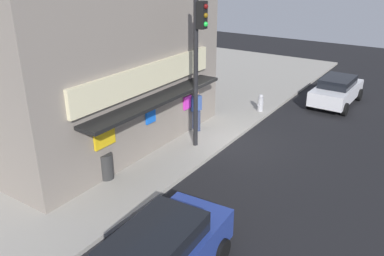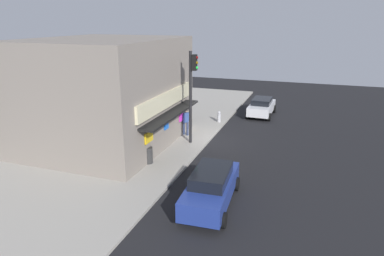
% 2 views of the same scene
% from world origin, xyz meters
% --- Properties ---
extents(ground_plane, '(49.51, 49.51, 0.00)m').
position_xyz_m(ground_plane, '(0.00, 0.00, 0.00)').
color(ground_plane, black).
extents(sidewalk, '(33.01, 11.55, 0.13)m').
position_xyz_m(sidewalk, '(0.00, 5.77, 0.07)').
color(sidewalk, '#A39E93').
rests_on(sidewalk, ground_plane).
extents(corner_building, '(9.74, 8.86, 6.47)m').
position_xyz_m(corner_building, '(-2.64, 6.04, 3.37)').
color(corner_building, gray).
rests_on(corner_building, sidewalk).
extents(traffic_light, '(0.32, 0.58, 5.76)m').
position_xyz_m(traffic_light, '(-1.10, 0.93, 3.80)').
color(traffic_light, black).
rests_on(traffic_light, sidewalk).
extents(fire_hydrant, '(0.51, 0.27, 0.86)m').
position_xyz_m(fire_hydrant, '(3.96, 0.50, 0.55)').
color(fire_hydrant, '#B2B2B7').
rests_on(fire_hydrant, sidewalk).
extents(trash_can, '(0.50, 0.50, 0.91)m').
position_xyz_m(trash_can, '(-4.99, 2.11, 0.59)').
color(trash_can, '#2D2D2D').
rests_on(trash_can, sidewalk).
extents(pedestrian, '(0.57, 0.51, 1.80)m').
position_xyz_m(pedestrian, '(0.24, 1.85, 1.13)').
color(pedestrian, navy).
rests_on(pedestrian, sidewalk).
extents(potted_plant_by_doorway, '(0.63, 0.63, 0.91)m').
position_xyz_m(potted_plant_by_doorway, '(0.73, 2.92, 0.66)').
color(potted_plant_by_doorway, '#59595B').
rests_on(potted_plant_by_doorway, sidewalk).
extents(parked_car_white, '(4.04, 2.03, 1.47)m').
position_xyz_m(parked_car_white, '(7.38, -2.23, 0.77)').
color(parked_car_white, silver).
rests_on(parked_car_white, ground_plane).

